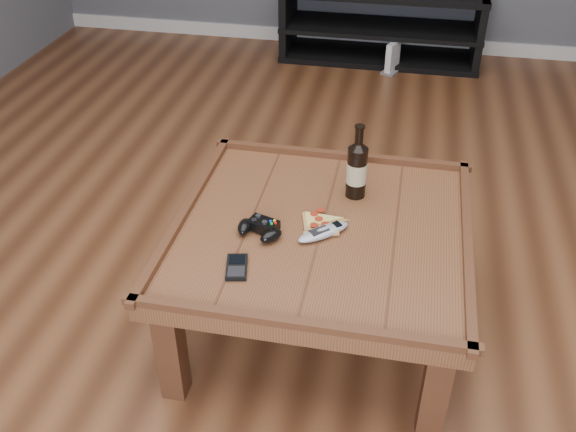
% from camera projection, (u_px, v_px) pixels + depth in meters
% --- Properties ---
extents(ground, '(6.00, 6.00, 0.00)m').
position_uv_depth(ground, '(318.00, 322.00, 2.46)').
color(ground, '#482614').
rests_on(ground, ground).
extents(baseboard, '(5.00, 0.02, 0.10)m').
position_uv_depth(baseboard, '(382.00, 41.00, 4.82)').
color(baseboard, silver).
rests_on(baseboard, ground).
extents(coffee_table, '(1.03, 1.03, 0.48)m').
position_uv_depth(coffee_table, '(321.00, 241.00, 2.23)').
color(coffee_table, '#542E18').
rests_on(coffee_table, ground).
extents(media_console, '(1.40, 0.45, 0.50)m').
position_uv_depth(media_console, '(381.00, 26.00, 4.52)').
color(media_console, black).
rests_on(media_console, ground).
extents(beer_bottle, '(0.07, 0.07, 0.28)m').
position_uv_depth(beer_bottle, '(357.00, 168.00, 2.30)').
color(beer_bottle, black).
rests_on(beer_bottle, coffee_table).
extents(game_controller, '(0.17, 0.14, 0.05)m').
position_uv_depth(game_controller, '(260.00, 228.00, 2.15)').
color(game_controller, black).
rests_on(game_controller, coffee_table).
extents(pizza_slice, '(0.18, 0.24, 0.02)m').
position_uv_depth(pizza_slice, '(319.00, 223.00, 2.21)').
color(pizza_slice, tan).
rests_on(pizza_slice, coffee_table).
extents(smartphone, '(0.09, 0.13, 0.02)m').
position_uv_depth(smartphone, '(237.00, 267.00, 2.01)').
color(smartphone, black).
rests_on(smartphone, coffee_table).
extents(remote_control, '(0.19, 0.18, 0.03)m').
position_uv_depth(remote_control, '(323.00, 232.00, 2.15)').
color(remote_control, '#989DA5').
rests_on(remote_control, coffee_table).
extents(game_console, '(0.15, 0.19, 0.21)m').
position_uv_depth(game_console, '(393.00, 59.00, 4.41)').
color(game_console, slate).
rests_on(game_console, ground).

